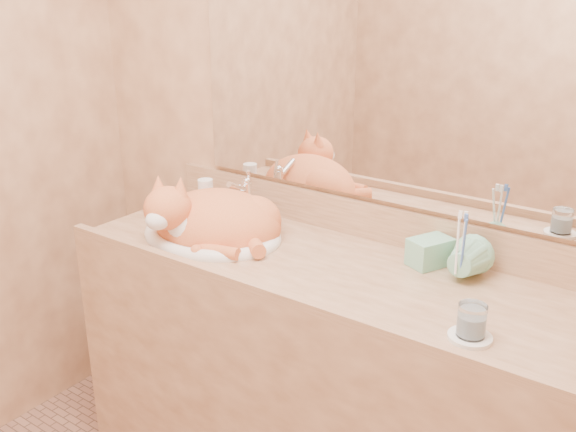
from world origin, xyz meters
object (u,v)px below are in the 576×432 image
Objects in this scene: vanity_counter at (322,388)px; water_glass at (472,320)px; sink_basin at (211,215)px; cat at (211,219)px; toothbrush_cup at (458,267)px; soap_dispenser at (415,240)px.

water_glass reaches higher than vanity_counter.
sink_basin is 1.13× the size of cat.
vanity_counter is 0.64m from cat.
vanity_counter is 0.61m from toothbrush_cup.
soap_dispenser is at bearing -6.40° from cat.
water_glass is (0.92, -0.13, -0.02)m from sink_basin.
soap_dispenser is at bearing 1.01° from sink_basin.
cat is 0.78m from toothbrush_cup.
sink_basin is 4.00× the size of toothbrush_cup.
toothbrush_cup is (0.36, 0.10, 0.48)m from vanity_counter.
soap_dispenser is (0.64, 0.15, 0.02)m from sink_basin.
toothbrush_cup is at bearing 15.38° from vanity_counter.
cat is 3.55× the size of toothbrush_cup.
soap_dispenser is at bearing 30.21° from vanity_counter.
toothbrush_cup is at bearing 117.89° from water_glass.
vanity_counter is at bearing -9.21° from sink_basin.
vanity_counter is at bearing -164.62° from toothbrush_cup.
cat is 0.65m from soap_dispenser.
soap_dispenser is (0.22, 0.13, 0.52)m from vanity_counter.
soap_dispenser reaches higher than sink_basin.
water_glass is at bearing -16.69° from vanity_counter.
sink_basin is at bearing -171.34° from toothbrush_cup.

